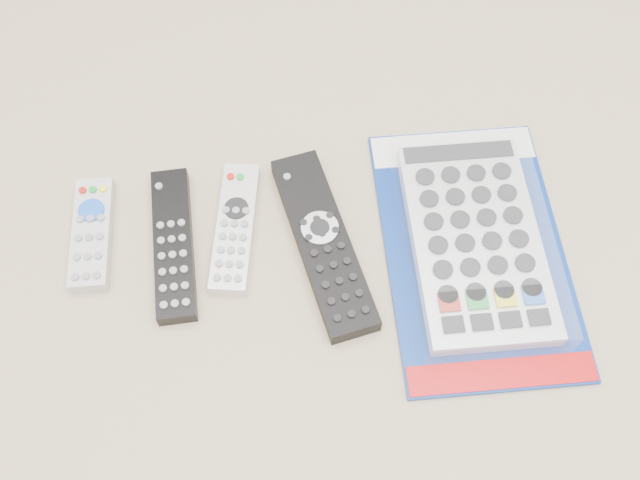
{
  "coord_description": "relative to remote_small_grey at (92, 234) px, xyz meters",
  "views": [
    {
      "loc": [
        -0.03,
        -0.39,
        0.74
      ],
      "look_at": [
        0.03,
        0.01,
        0.01
      ],
      "focal_mm": 40.0,
      "sensor_mm": 36.0,
      "label": 1
    }
  ],
  "objects": [
    {
      "name": "remote_slim_black",
      "position": [
        0.09,
        -0.03,
        -0.0
      ],
      "size": [
        0.05,
        0.2,
        0.02
      ],
      "rotation": [
        0.0,
        0.0,
        0.01
      ],
      "color": "black",
      "rests_on": "ground"
    },
    {
      "name": "jumbo_remote_packaged",
      "position": [
        0.44,
        -0.07,
        0.01
      ],
      "size": [
        0.22,
        0.35,
        0.05
      ],
      "rotation": [
        0.0,
        0.0,
        -0.05
      ],
      "color": "navy",
      "rests_on": "ground"
    },
    {
      "name": "remote_silver_dvd",
      "position": [
        0.17,
        -0.01,
        -0.0
      ],
      "size": [
        0.07,
        0.18,
        0.02
      ],
      "rotation": [
        0.0,
        0.0,
        -0.19
      ],
      "color": "silver",
      "rests_on": "ground"
    },
    {
      "name": "remote_small_grey",
      "position": [
        0.0,
        0.0,
        0.0
      ],
      "size": [
        0.05,
        0.15,
        0.02
      ],
      "rotation": [
        0.0,
        0.0,
        -0.05
      ],
      "color": "#AFAFB1",
      "rests_on": "ground"
    },
    {
      "name": "remote_large_black",
      "position": [
        0.27,
        -0.05,
        0.0
      ],
      "size": [
        0.1,
        0.25,
        0.03
      ],
      "rotation": [
        0.0,
        0.0,
        0.17
      ],
      "color": "black",
      "rests_on": "ground"
    }
  ]
}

